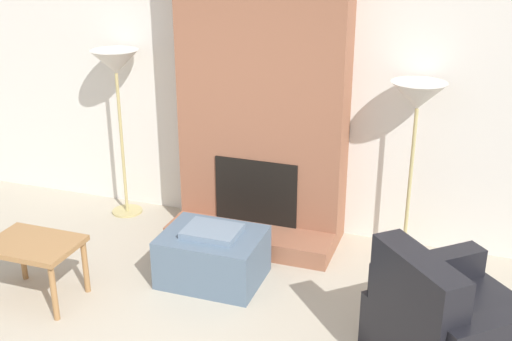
% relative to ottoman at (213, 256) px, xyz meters
% --- Properties ---
extents(wall_back, '(7.08, 0.06, 2.60)m').
position_rel_ottoman_xyz_m(wall_back, '(0.09, 1.17, 1.09)').
color(wall_back, silver).
rests_on(wall_back, ground_plane).
extents(fireplace, '(1.46, 0.74, 2.60)m').
position_rel_ottoman_xyz_m(fireplace, '(0.09, 0.94, 1.01)').
color(fireplace, '#935B42').
rests_on(fireplace, ground_plane).
extents(ottoman, '(0.78, 0.60, 0.45)m').
position_rel_ottoman_xyz_m(ottoman, '(0.00, 0.00, 0.00)').
color(ottoman, slate).
rests_on(ottoman, ground_plane).
extents(armchair, '(1.26, 1.26, 0.88)m').
position_rel_ottoman_xyz_m(armchair, '(1.83, -0.53, 0.07)').
color(armchair, black).
rests_on(armchair, ground_plane).
extents(side_table, '(0.66, 0.48, 0.47)m').
position_rel_ottoman_xyz_m(side_table, '(-1.14, -0.68, 0.20)').
color(side_table, '#9E7042').
rests_on(side_table, ground_plane).
extents(floor_lamp_left, '(0.44, 0.44, 1.59)m').
position_rel_ottoman_xyz_m(floor_lamp_left, '(-1.29, 0.89, 1.20)').
color(floor_lamp_left, tan).
rests_on(floor_lamp_left, ground_plane).
extents(floor_lamp_right, '(0.44, 0.44, 1.51)m').
position_rel_ottoman_xyz_m(floor_lamp_right, '(1.38, 0.89, 1.13)').
color(floor_lamp_right, tan).
rests_on(floor_lamp_right, ground_plane).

